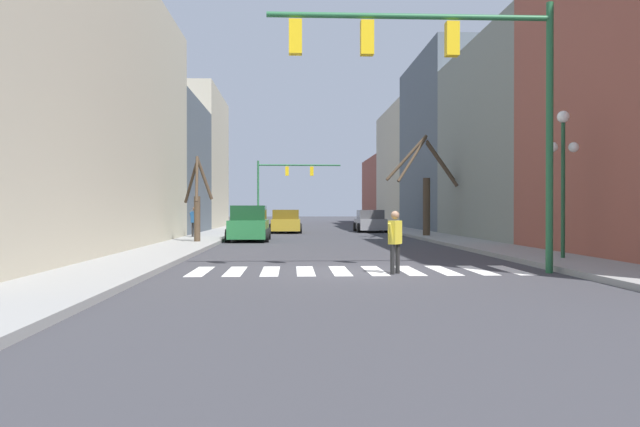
% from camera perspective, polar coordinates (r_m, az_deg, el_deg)
% --- Properties ---
extents(ground_plane, '(240.00, 240.00, 0.00)m').
position_cam_1_polar(ground_plane, '(15.96, 3.54, -5.36)').
color(ground_plane, '#38383D').
extents(sidewalk_left, '(2.45, 90.00, 0.15)m').
position_cam_1_polar(sidewalk_left, '(16.50, -18.59, -4.93)').
color(sidewalk_left, gray).
rests_on(sidewalk_left, ground_plane).
extents(sidewalk_right, '(2.45, 90.00, 0.15)m').
position_cam_1_polar(sidewalk_right, '(17.74, 24.04, -4.57)').
color(sidewalk_right, gray).
rests_on(sidewalk_right, ground_plane).
extents(building_row_left, '(6.00, 47.66, 11.17)m').
position_cam_1_polar(building_row_left, '(34.54, -17.39, 6.49)').
color(building_row_left, '#BCB299').
rests_on(building_row_left, ground_plane).
extents(building_row_right, '(6.00, 70.87, 13.27)m').
position_cam_1_polar(building_row_right, '(44.42, 13.34, 5.70)').
color(building_row_right, '#934C3D').
rests_on(building_row_right, ground_plane).
extents(crosswalk_stripes, '(8.55, 2.60, 0.01)m').
position_cam_1_polar(crosswalk_stripes, '(16.27, 3.43, -5.24)').
color(crosswalk_stripes, white).
rests_on(crosswalk_stripes, ground_plane).
extents(traffic_signal_near, '(7.16, 0.28, 6.77)m').
position_cam_1_polar(traffic_signal_near, '(16.17, 11.64, 12.66)').
color(traffic_signal_near, '#236038').
rests_on(traffic_signal_near, ground_plane).
extents(traffic_signal_far, '(7.64, 0.28, 6.03)m').
position_cam_1_polar(traffic_signal_far, '(57.20, -3.39, 3.24)').
color(traffic_signal_far, '#236038').
rests_on(traffic_signal_far, ground_plane).
extents(street_lamp_right_corner, '(0.95, 0.36, 4.39)m').
position_cam_1_polar(street_lamp_right_corner, '(20.03, 21.34, 5.10)').
color(street_lamp_right_corner, '#1E4C2D').
rests_on(street_lamp_right_corner, sidewalk_right).
extents(car_parked_left_mid, '(2.14, 4.52, 1.56)m').
position_cam_1_polar(car_parked_left_mid, '(42.30, -3.15, -0.77)').
color(car_parked_left_mid, '#A38423').
rests_on(car_parked_left_mid, ground_plane).
extents(car_driving_away_lane, '(2.08, 4.43, 1.78)m').
position_cam_1_polar(car_driving_away_lane, '(31.49, -6.51, -1.02)').
color(car_driving_away_lane, '#236B38').
rests_on(car_driving_away_lane, ground_plane).
extents(car_at_intersection, '(2.10, 4.19, 1.54)m').
position_cam_1_polar(car_at_intersection, '(43.90, 4.62, -0.74)').
color(car_at_intersection, gray).
rests_on(car_at_intersection, ground_plane).
extents(pedestrian_on_left_sidewalk, '(0.47, 0.58, 1.56)m').
position_cam_1_polar(pedestrian_on_left_sidewalk, '(15.52, 6.88, -2.12)').
color(pedestrian_on_left_sidewalk, black).
rests_on(pedestrian_on_left_sidewalk, ground_plane).
extents(pedestrian_waiting_at_curb, '(0.61, 0.43, 1.57)m').
position_cam_1_polar(pedestrian_waiting_at_curb, '(33.32, -11.39, -0.51)').
color(pedestrian_waiting_at_curb, black).
rests_on(pedestrian_waiting_at_curb, sidewalk_left).
extents(street_tree_right_mid, '(1.42, 1.81, 3.85)m').
position_cam_1_polar(street_tree_right_mid, '(28.62, -11.14, 0.97)').
color(street_tree_right_mid, '#473828').
rests_on(street_tree_right_mid, sidewalk_left).
extents(street_tree_left_mid, '(3.99, 1.43, 5.59)m').
position_cam_1_polar(street_tree_left_mid, '(34.89, 9.67, 2.30)').
color(street_tree_left_mid, '#473828').
rests_on(street_tree_left_mid, sidewalk_right).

